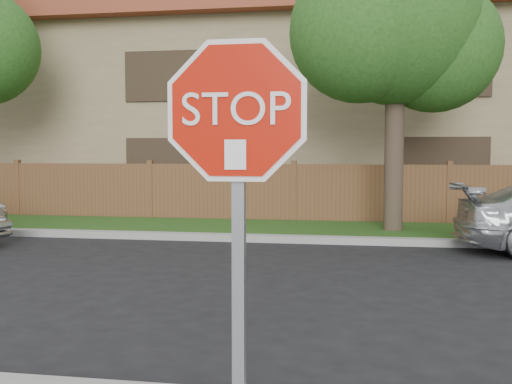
# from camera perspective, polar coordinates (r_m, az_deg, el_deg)

# --- Properties ---
(far_curb) EXTENTS (70.00, 0.30, 0.15)m
(far_curb) POSITION_cam_1_polar(r_m,az_deg,el_deg) (12.86, 2.09, -4.46)
(far_curb) COLOR gray
(far_curb) RESTS_ON ground
(grass_strip) EXTENTS (70.00, 3.00, 0.12)m
(grass_strip) POSITION_cam_1_polar(r_m,az_deg,el_deg) (14.49, 2.94, -3.58)
(grass_strip) COLOR #1E4714
(grass_strip) RESTS_ON ground
(fence) EXTENTS (70.00, 0.12, 1.60)m
(fence) POSITION_cam_1_polar(r_m,az_deg,el_deg) (15.99, 3.61, -0.21)
(fence) COLOR brown
(fence) RESTS_ON ground
(apartment_building) EXTENTS (35.20, 9.20, 7.20)m
(apartment_building) POSITION_cam_1_polar(r_m,az_deg,el_deg) (21.59, 5.20, 8.09)
(apartment_building) COLOR #867653
(apartment_building) RESTS_ON ground
(tree_mid) EXTENTS (4.80, 3.90, 7.35)m
(tree_mid) POSITION_cam_1_polar(r_m,az_deg,el_deg) (14.36, 13.31, 15.57)
(tree_mid) COLOR #382B21
(tree_mid) RESTS_ON ground
(stop_sign) EXTENTS (1.01, 0.13, 2.55)m
(stop_sign) POSITION_cam_1_polar(r_m,az_deg,el_deg) (3.05, -1.81, 1.70)
(stop_sign) COLOR gray
(stop_sign) RESTS_ON sidewalk_near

